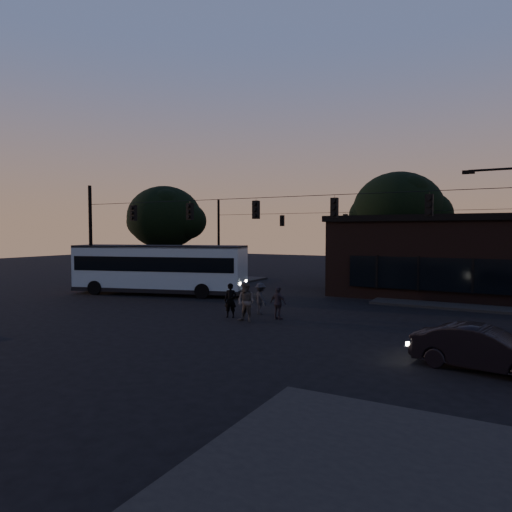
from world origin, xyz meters
The scene contains 14 objects.
ground centered at (0.00, 0.00, 0.00)m, with size 120.00×120.00×0.00m, color black.
sidewalk_far_right centered at (12.00, 14.00, 0.07)m, with size 14.00×10.00×0.15m, color black.
sidewalk_far_left centered at (-14.00, 14.00, 0.07)m, with size 14.00×10.00×0.15m, color black.
building centered at (9.00, 15.97, 2.71)m, with size 15.40×10.41×5.40m.
tree_behind centered at (4.00, 22.00, 6.19)m, with size 7.60×7.60×9.43m.
tree_left centered at (-14.00, 13.00, 5.57)m, with size 6.40×6.40×8.30m.
signal_rig_near centered at (0.00, 4.00, 4.45)m, with size 26.24×0.30×7.50m.
signal_rig_far centered at (0.00, 20.00, 4.20)m, with size 26.24×0.30×7.50m.
bus centered at (-8.94, 6.37, 1.91)m, with size 12.36×5.97×3.40m.
car centered at (11.58, -2.36, 0.70)m, with size 1.47×4.22×1.39m, color black.
pedestrian_a centered at (-0.05, 1.40, 0.87)m, with size 0.63×0.42×1.73m, color black.
pedestrian_b centered at (1.18, 0.84, 0.96)m, with size 0.93×0.73×1.92m, color #3E3B38.
pedestrian_c centered at (2.32, 2.06, 0.81)m, with size 0.95×0.40×1.63m, color #262128.
pedestrian_d centered at (0.86, 2.95, 0.83)m, with size 1.07×0.62×1.66m, color black.
Camera 1 is at (12.08, -18.09, 4.35)m, focal length 32.00 mm.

